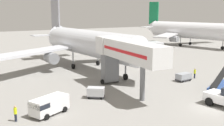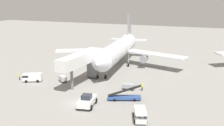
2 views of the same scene
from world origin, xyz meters
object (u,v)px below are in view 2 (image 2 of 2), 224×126
jet_bridge (83,60)px  ground_crew_worker_foreground (142,87)px  belt_loader_truck (124,97)px  service_van_rear_left (140,115)px  baggage_cart_near_center (129,86)px  ground_crew_worker_midground (19,76)px  service_van_outer_right (32,77)px  baggage_cart_far_right (63,79)px  airplane_at_gate (118,49)px  pushback_tug (87,101)px

jet_bridge → ground_crew_worker_foreground: (15.28, 0.02, -4.95)m
belt_loader_truck → service_van_rear_left: belt_loader_truck is taller
service_van_rear_left → baggage_cart_near_center: (-6.85, 14.74, -0.37)m
service_van_rear_left → ground_crew_worker_midground: bearing=162.4°
service_van_outer_right → baggage_cart_far_right: size_ratio=1.86×
airplane_at_gate → jet_bridge: (-2.56, -18.65, 0.53)m
baggage_cart_near_center → ground_crew_worker_foreground: (3.13, 0.35, 0.22)m
baggage_cart_near_center → ground_crew_worker_foreground: 3.16m
pushback_tug → service_van_rear_left: (11.55, -2.28, -0.06)m
baggage_cart_far_right → ground_crew_worker_midground: size_ratio=1.49×
belt_loader_truck → ground_crew_worker_midground: bearing=173.8°
pushback_tug → belt_loader_truck: 8.26m
baggage_cart_near_center → pushback_tug: bearing=-110.7°
airplane_at_gate → baggage_cart_near_center: bearing=-63.2°
jet_bridge → baggage_cart_far_right: size_ratio=6.04×
jet_bridge → service_van_outer_right: size_ratio=3.25×
baggage_cart_far_right → belt_loader_truck: bearing=-17.9°
service_van_rear_left → service_van_outer_right: 33.92m
pushback_tug → ground_crew_worker_midground: size_ratio=3.28×
airplane_at_gate → baggage_cart_near_center: 21.76m
service_van_outer_right → ground_crew_worker_foreground: 28.40m
ground_crew_worker_foreground → ground_crew_worker_midground: bearing=-173.4°
baggage_cart_far_right → airplane_at_gate: bearing=68.0°
baggage_cart_near_center → ground_crew_worker_midground: 29.05m
belt_loader_truck → service_van_rear_left: size_ratio=1.44×
airplane_at_gate → service_van_rear_left: airplane_at_gate is taller
baggage_cart_near_center → service_van_rear_left: bearing=-65.1°
jet_bridge → ground_crew_worker_foreground: jet_bridge is taller
pushback_tug → ground_crew_worker_foreground: (7.83, 12.81, -0.20)m
ground_crew_worker_foreground → service_van_rear_left: bearing=-76.2°
service_van_outer_right → belt_loader_truck: bearing=-7.5°
jet_bridge → pushback_tug: jet_bridge is taller
airplane_at_gate → belt_loader_truck: 28.15m
ground_crew_worker_foreground → airplane_at_gate: bearing=124.3°
jet_bridge → service_van_outer_right: (-12.89, -3.51, -4.76)m
baggage_cart_far_right → baggage_cart_near_center: bearing=2.1°
service_van_outer_right → ground_crew_worker_midground: size_ratio=2.77×
service_van_rear_left → ground_crew_worker_foreground: service_van_rear_left is taller
belt_loader_truck → ground_crew_worker_midground: (-29.99, 3.25, 0.20)m
airplane_at_gate → baggage_cart_near_center: size_ratio=15.09×
baggage_cart_near_center → jet_bridge: bearing=178.5°
baggage_cart_far_right → ground_crew_worker_midground: (-11.36, -2.75, 0.12)m
baggage_cart_near_center → airplane_at_gate: bearing=116.8°
jet_bridge → pushback_tug: (7.45, -12.78, -4.74)m
jet_bridge → belt_loader_truck: bearing=-27.6°
service_van_rear_left → airplane_at_gate: bearing=116.0°
pushback_tug → service_van_outer_right: size_ratio=1.19×
service_van_rear_left → baggage_cart_far_right: 28.14m
airplane_at_gate → jet_bridge: bearing=-97.8°
ground_crew_worker_midground → jet_bridge: bearing=12.5°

